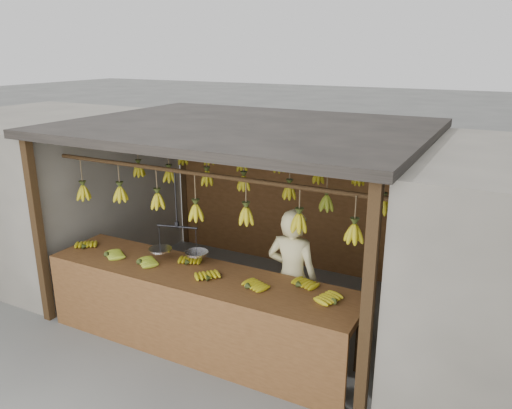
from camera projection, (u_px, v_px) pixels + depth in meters
The scene contains 8 objects.
ground at pixel (246, 303), 6.69m from camera, with size 80.00×80.00×0.00m, color #5B5B57.
stall at pixel (257, 154), 6.38m from camera, with size 4.30×3.30×2.40m.
neighbor_left at pixel (47, 187), 7.94m from camera, with size 3.00×3.00×2.30m, color slate.
counter at pixel (192, 293), 5.42m from camera, with size 3.68×0.84×0.96m.
hanging_bananas at pixel (245, 186), 6.20m from camera, with size 3.60×2.23×0.40m.
balance_scale at pixel (178, 247), 5.65m from camera, with size 0.68×0.37×0.96m.
vendor at pixel (292, 278), 5.58m from camera, with size 0.59×0.39×1.62m, color beige.
bag_bundles at pixel (421, 223), 6.67m from camera, with size 0.08×0.26×1.23m.
Camera 1 is at (2.90, -5.24, 3.25)m, focal length 35.00 mm.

